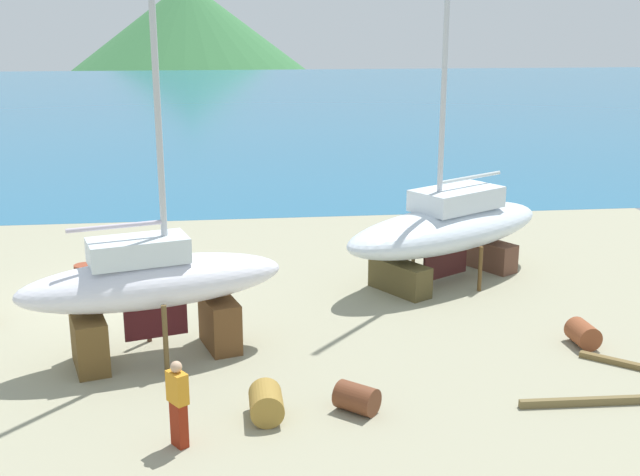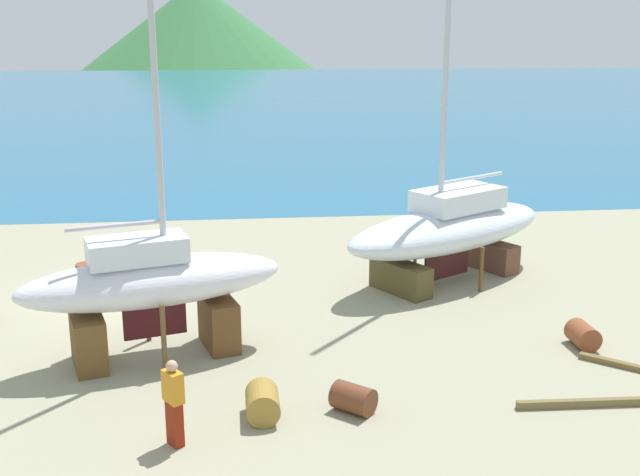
{
  "view_description": "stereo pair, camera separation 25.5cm",
  "coord_description": "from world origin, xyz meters",
  "px_view_note": "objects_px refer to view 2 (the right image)",
  "views": [
    {
      "loc": [
        3.7,
        -22.21,
        7.74
      ],
      "look_at": [
        6.05,
        -2.03,
        2.13
      ],
      "focal_mm": 44.31,
      "sensor_mm": 36.0,
      "label": 1
    },
    {
      "loc": [
        3.96,
        -22.24,
        7.74
      ],
      "look_at": [
        6.05,
        -2.03,
        2.13
      ],
      "focal_mm": 44.31,
      "sensor_mm": 36.0,
      "label": 2
    }
  ],
  "objects_px": {
    "barrel_by_slipway": "(87,278)",
    "barrel_rust_mid": "(353,398)",
    "barrel_blue_faded": "(263,403)",
    "sailboat_large_starboard": "(152,284)",
    "sailboat_far_slipway": "(449,228)",
    "barrel_ochre": "(583,335)",
    "worker": "(174,402)"
  },
  "relations": [
    {
      "from": "barrel_rust_mid",
      "to": "barrel_ochre",
      "type": "bearing_deg",
      "value": 24.18
    },
    {
      "from": "sailboat_large_starboard",
      "to": "barrel_rust_mid",
      "type": "distance_m",
      "value": 5.58
    },
    {
      "from": "worker",
      "to": "barrel_by_slipway",
      "type": "distance_m",
      "value": 9.56
    },
    {
      "from": "barrel_ochre",
      "to": "barrel_rust_mid",
      "type": "height_order",
      "value": "barrel_ochre"
    },
    {
      "from": "worker",
      "to": "barrel_blue_faded",
      "type": "height_order",
      "value": "worker"
    },
    {
      "from": "barrel_by_slipway",
      "to": "barrel_blue_faded",
      "type": "xyz_separation_m",
      "value": [
        4.87,
        -8.12,
        -0.11
      ]
    },
    {
      "from": "sailboat_far_slipway",
      "to": "barrel_ochre",
      "type": "bearing_deg",
      "value": 78.34
    },
    {
      "from": "barrel_blue_faded",
      "to": "barrel_ochre",
      "type": "bearing_deg",
      "value": 19.49
    },
    {
      "from": "sailboat_large_starboard",
      "to": "sailboat_far_slipway",
      "type": "height_order",
      "value": "sailboat_far_slipway"
    },
    {
      "from": "worker",
      "to": "barrel_rust_mid",
      "type": "distance_m",
      "value": 3.7
    },
    {
      "from": "barrel_by_slipway",
      "to": "worker",
      "type": "bearing_deg",
      "value": -70.41
    },
    {
      "from": "worker",
      "to": "sailboat_far_slipway",
      "type": "bearing_deg",
      "value": 15.62
    },
    {
      "from": "sailboat_large_starboard",
      "to": "barrel_ochre",
      "type": "distance_m",
      "value": 10.49
    },
    {
      "from": "barrel_blue_faded",
      "to": "barrel_rust_mid",
      "type": "bearing_deg",
      "value": 2.42
    },
    {
      "from": "sailboat_large_starboard",
      "to": "barrel_by_slipway",
      "type": "height_order",
      "value": "sailboat_large_starboard"
    },
    {
      "from": "barrel_ochre",
      "to": "barrel_rust_mid",
      "type": "relative_size",
      "value": 1.0
    },
    {
      "from": "worker",
      "to": "barrel_blue_faded",
      "type": "bearing_deg",
      "value": -6.88
    },
    {
      "from": "sailboat_large_starboard",
      "to": "barrel_ochre",
      "type": "height_order",
      "value": "sailboat_large_starboard"
    },
    {
      "from": "barrel_blue_faded",
      "to": "sailboat_far_slipway",
      "type": "bearing_deg",
      "value": 54.18
    },
    {
      "from": "barrel_by_slipway",
      "to": "barrel_rust_mid",
      "type": "distance_m",
      "value": 10.48
    },
    {
      "from": "barrel_rust_mid",
      "to": "sailboat_far_slipway",
      "type": "bearing_deg",
      "value": 63.33
    },
    {
      "from": "sailboat_large_starboard",
      "to": "barrel_by_slipway",
      "type": "bearing_deg",
      "value": 100.53
    },
    {
      "from": "barrel_by_slipway",
      "to": "barrel_rust_mid",
      "type": "bearing_deg",
      "value": -50.1
    },
    {
      "from": "sailboat_far_slipway",
      "to": "barrel_blue_faded",
      "type": "relative_size",
      "value": 14.8
    },
    {
      "from": "sailboat_large_starboard",
      "to": "barrel_blue_faded",
      "type": "xyz_separation_m",
      "value": [
        2.44,
        -3.32,
        -1.47
      ]
    },
    {
      "from": "barrel_blue_faded",
      "to": "worker",
      "type": "bearing_deg",
      "value": -152.38
    },
    {
      "from": "barrel_ochre",
      "to": "barrel_by_slipway",
      "type": "bearing_deg",
      "value": 157.47
    },
    {
      "from": "barrel_blue_faded",
      "to": "barrel_rust_mid",
      "type": "relative_size",
      "value": 1.1
    },
    {
      "from": "worker",
      "to": "barrel_by_slipway",
      "type": "height_order",
      "value": "worker"
    },
    {
      "from": "barrel_by_slipway",
      "to": "barrel_blue_faded",
      "type": "bearing_deg",
      "value": -59.03
    },
    {
      "from": "sailboat_large_starboard",
      "to": "barrel_rust_mid",
      "type": "xyz_separation_m",
      "value": [
        4.29,
        -3.24,
        -1.51
      ]
    },
    {
      "from": "sailboat_far_slipway",
      "to": "barrel_rust_mid",
      "type": "relative_size",
      "value": 16.34
    }
  ]
}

